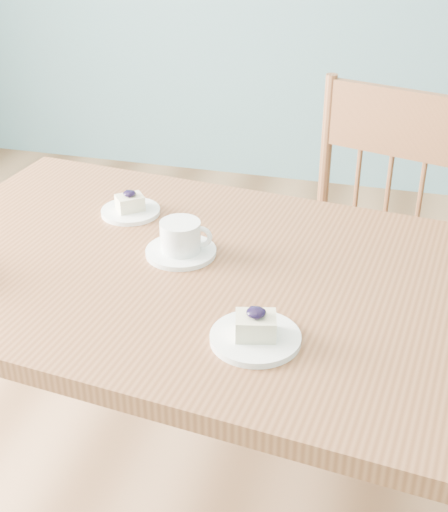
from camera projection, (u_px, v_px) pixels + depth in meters
The scene contains 6 objects.
room at pixel (311, 21), 1.02m from camera, with size 5.01×5.01×2.71m.
dining_table at pixel (226, 304), 1.54m from camera, with size 1.55×1.00×0.79m.
dining_chair at pixel (364, 261), 2.10m from camera, with size 0.56×0.54×1.00m.
cheesecake_plate_near at pixel (256, 333), 1.29m from camera, with size 0.17×0.17×0.07m.
cheesecake_plate_far at pixel (130, 208), 1.74m from camera, with size 0.14×0.14×0.06m.
coffee_cup at pixel (181, 241), 1.56m from camera, with size 0.16×0.16×0.08m.
Camera 1 is at (0.15, -1.05, 1.57)m, focal length 50.00 mm.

